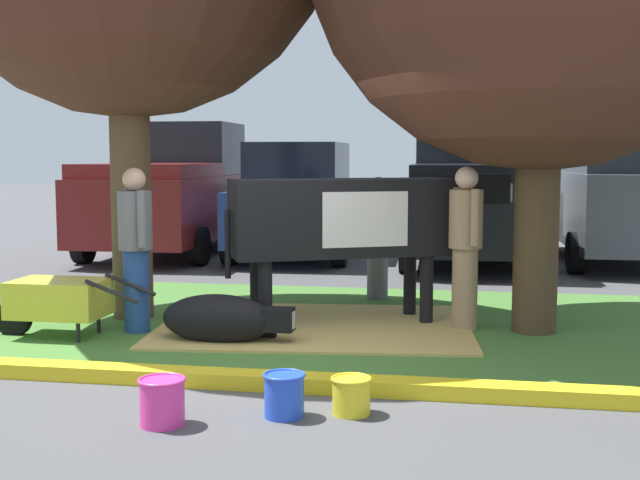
{
  "coord_description": "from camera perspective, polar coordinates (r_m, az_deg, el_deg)",
  "views": [
    {
      "loc": [
        1.67,
        -6.82,
        1.8
      ],
      "look_at": [
        0.14,
        1.8,
        0.9
      ],
      "focal_mm": 46.38,
      "sensor_mm": 36.0,
      "label": 1
    }
  ],
  "objects": [
    {
      "name": "wheelbarrow",
      "position": [
        8.55,
        -17.68,
        -3.93
      ],
      "size": [
        1.6,
        0.6,
        0.63
      ],
      "color": "gold",
      "rests_on": "ground"
    },
    {
      "name": "person_handler",
      "position": [
        8.51,
        10.01,
        -0.22
      ],
      "size": [
        0.34,
        0.49,
        1.69
      ],
      "color": "#9E7F5B",
      "rests_on": "ground"
    },
    {
      "name": "curb_yellow",
      "position": [
        6.49,
        -3.31,
        -9.69
      ],
      "size": [
        8.43,
        0.24,
        0.12
      ],
      "primitive_type": "cube",
      "color": "yellow",
      "rests_on": "ground"
    },
    {
      "name": "ground_plane",
      "position": [
        7.25,
        -3.59,
        -8.53
      ],
      "size": [
        80.0,
        80.0,
        0.0
      ],
      "primitive_type": "plane",
      "color": "#4C4C4F"
    },
    {
      "name": "cow_holstein",
      "position": [
        8.67,
        2.18,
        1.49
      ],
      "size": [
        2.97,
        1.7,
        1.59
      ],
      "color": "black",
      "rests_on": "ground"
    },
    {
      "name": "grass_island",
      "position": [
        8.88,
        0.45,
        -5.76
      ],
      "size": [
        7.23,
        4.69,
        0.02
      ],
      "primitive_type": "cube",
      "color": "#477A33",
      "rests_on": "ground"
    },
    {
      "name": "sedan_blue",
      "position": [
        14.79,
        -1.48,
        2.71
      ],
      "size": [
        2.14,
        4.46,
        2.02
      ],
      "color": "navy",
      "rests_on": "ground"
    },
    {
      "name": "bucket_blue",
      "position": [
        5.79,
        -2.49,
        -10.57
      ],
      "size": [
        0.3,
        0.3,
        0.31
      ],
      "color": "blue",
      "rests_on": "ground"
    },
    {
      "name": "hay_bedding",
      "position": [
        8.64,
        -0.35,
        -5.98
      ],
      "size": [
        3.42,
        2.7,
        0.04
      ],
      "primitive_type": "cube",
      "rotation": [
        0.0,
        0.0,
        0.1
      ],
      "color": "tan",
      "rests_on": "ground"
    },
    {
      "name": "suv_black",
      "position": [
        14.73,
        20.07,
        3.46
      ],
      "size": [
        2.24,
        4.66,
        2.52
      ],
      "color": "#4C5156",
      "rests_on": "ground"
    },
    {
      "name": "pickup_truck_maroon",
      "position": [
        15.62,
        -9.96,
        3.27
      ],
      "size": [
        2.36,
        5.46,
        2.42
      ],
      "color": "maroon",
      "rests_on": "ground"
    },
    {
      "name": "bucket_pink",
      "position": [
        5.72,
        -10.84,
        -10.83
      ],
      "size": [
        0.32,
        0.32,
        0.32
      ],
      "color": "#EA3893",
      "rests_on": "ground"
    },
    {
      "name": "calf_lying",
      "position": [
        7.98,
        -6.82,
        -5.46
      ],
      "size": [
        1.31,
        0.5,
        0.48
      ],
      "color": "black",
      "rests_on": "ground"
    },
    {
      "name": "person_visitor_near",
      "position": [
        8.49,
        -12.61,
        -0.33
      ],
      "size": [
        0.37,
        0.43,
        1.68
      ],
      "color": "#23478C",
      "rests_on": "ground"
    },
    {
      "name": "bucket_yellow",
      "position": [
        5.86,
        2.17,
        -10.61
      ],
      "size": [
        0.29,
        0.29,
        0.26
      ],
      "color": "yellow",
      "rests_on": "ground"
    },
    {
      "name": "person_visitor_far",
      "position": [
        10.25,
        4.01,
        0.37
      ],
      "size": [
        0.49,
        0.34,
        1.54
      ],
      "color": "slate",
      "rests_on": "ground"
    },
    {
      "name": "pickup_truck_black",
      "position": [
        14.52,
        10.26,
        3.07
      ],
      "size": [
        2.36,
        5.46,
        2.42
      ],
      "color": "black",
      "rests_on": "ground"
    }
  ]
}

